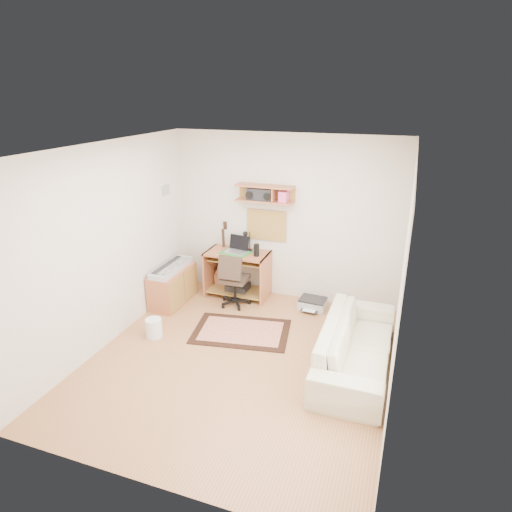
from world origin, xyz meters
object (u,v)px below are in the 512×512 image
(desk, at_px, (238,274))
(task_chair, at_px, (235,279))
(cabinet, at_px, (173,286))
(sofa, at_px, (357,338))
(printer, at_px, (313,303))

(desk, xyz_separation_m, task_chair, (0.08, -0.33, 0.07))
(cabinet, xyz_separation_m, sofa, (2.96, -0.80, 0.12))
(desk, distance_m, printer, 1.30)
(desk, distance_m, cabinet, 1.05)
(printer, distance_m, sofa, 1.59)
(printer, bearing_deg, cabinet, -162.46)
(cabinet, distance_m, sofa, 3.07)
(desk, height_order, printer, desk)
(task_chair, distance_m, sofa, 2.26)
(printer, bearing_deg, sofa, -54.63)
(desk, distance_m, sofa, 2.50)
(cabinet, distance_m, printer, 2.21)
(task_chair, relative_size, cabinet, 0.98)
(task_chair, distance_m, cabinet, 1.00)
(sofa, bearing_deg, cabinet, 74.83)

